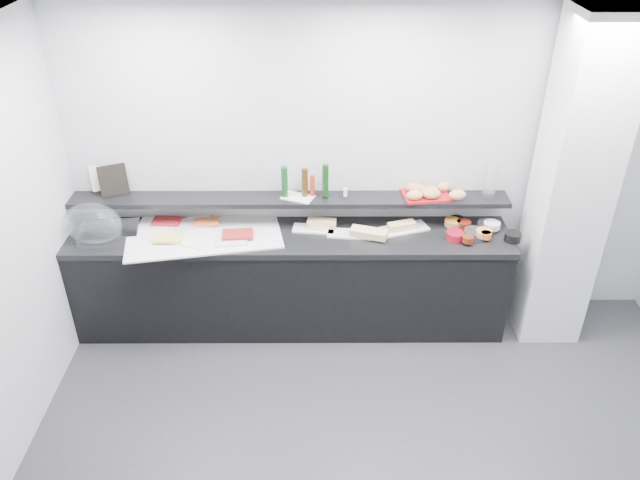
{
  "coord_description": "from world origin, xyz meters",
  "views": [
    {
      "loc": [
        -0.47,
        -2.67,
        3.52
      ],
      "look_at": [
        -0.45,
        1.45,
        1.0
      ],
      "focal_mm": 35.0,
      "sensor_mm": 36.0,
      "label": 1
    }
  ],
  "objects_px": {
    "bread_tray": "(426,195)",
    "framed_print": "(113,180)",
    "sandwich_plate_mid": "(349,234)",
    "condiment_tray": "(298,197)",
    "cloche_base": "(109,231)",
    "carafe": "(490,181)"
  },
  "relations": [
    {
      "from": "bread_tray",
      "to": "condiment_tray",
      "type": "bearing_deg",
      "value": 173.52
    },
    {
      "from": "condiment_tray",
      "to": "bread_tray",
      "type": "xyz_separation_m",
      "value": [
        1.05,
        0.02,
        0.0
      ]
    },
    {
      "from": "sandwich_plate_mid",
      "to": "condiment_tray",
      "type": "xyz_separation_m",
      "value": [
        -0.42,
        0.17,
        0.25
      ]
    },
    {
      "from": "bread_tray",
      "to": "framed_print",
      "type": "bearing_deg",
      "value": 171.29
    },
    {
      "from": "sandwich_plate_mid",
      "to": "bread_tray",
      "type": "relative_size",
      "value": 0.94
    },
    {
      "from": "condiment_tray",
      "to": "bread_tray",
      "type": "relative_size",
      "value": 0.68
    },
    {
      "from": "condiment_tray",
      "to": "bread_tray",
      "type": "height_order",
      "value": "bread_tray"
    },
    {
      "from": "carafe",
      "to": "cloche_base",
      "type": "bearing_deg",
      "value": -177.5
    },
    {
      "from": "framed_print",
      "to": "carafe",
      "type": "bearing_deg",
      "value": -25.0
    },
    {
      "from": "cloche_base",
      "to": "carafe",
      "type": "bearing_deg",
      "value": -6.48
    },
    {
      "from": "framed_print",
      "to": "bread_tray",
      "type": "relative_size",
      "value": 0.7
    },
    {
      "from": "carafe",
      "to": "bread_tray",
      "type": "bearing_deg",
      "value": 177.39
    },
    {
      "from": "cloche_base",
      "to": "sandwich_plate_mid",
      "type": "bearing_deg",
      "value": -10.0
    },
    {
      "from": "condiment_tray",
      "to": "carafe",
      "type": "distance_m",
      "value": 1.56
    },
    {
      "from": "sandwich_plate_mid",
      "to": "carafe",
      "type": "height_order",
      "value": "carafe"
    },
    {
      "from": "cloche_base",
      "to": "sandwich_plate_mid",
      "type": "distance_m",
      "value": 1.97
    },
    {
      "from": "bread_tray",
      "to": "carafe",
      "type": "relative_size",
      "value": 1.24
    },
    {
      "from": "cloche_base",
      "to": "condiment_tray",
      "type": "bearing_deg",
      "value": -4.0
    },
    {
      "from": "cloche_base",
      "to": "condiment_tray",
      "type": "xyz_separation_m",
      "value": [
        1.55,
        0.13,
        0.24
      ]
    },
    {
      "from": "cloche_base",
      "to": "carafe",
      "type": "distance_m",
      "value": 3.13
    },
    {
      "from": "sandwich_plate_mid",
      "to": "bread_tray",
      "type": "bearing_deg",
      "value": 23.6
    },
    {
      "from": "cloche_base",
      "to": "carafe",
      "type": "height_order",
      "value": "carafe"
    }
  ]
}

